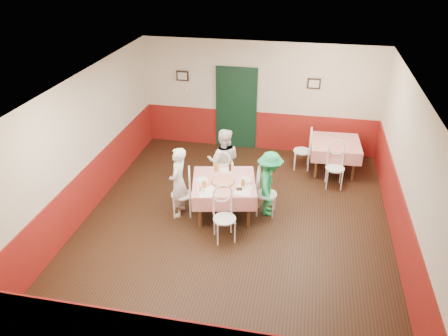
% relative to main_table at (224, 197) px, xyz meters
% --- Properties ---
extents(floor, '(7.00, 7.00, 0.00)m').
position_rel_main_table_xyz_m(floor, '(0.29, -0.26, -0.38)').
color(floor, black).
rests_on(floor, ground).
extents(ceiling, '(7.00, 7.00, 0.00)m').
position_rel_main_table_xyz_m(ceiling, '(0.29, -0.26, 2.42)').
color(ceiling, white).
rests_on(ceiling, back_wall).
extents(back_wall, '(6.00, 0.10, 2.80)m').
position_rel_main_table_xyz_m(back_wall, '(0.29, 3.24, 1.02)').
color(back_wall, beige).
rests_on(back_wall, ground).
extents(front_wall, '(6.00, 0.10, 2.80)m').
position_rel_main_table_xyz_m(front_wall, '(0.29, -3.76, 1.02)').
color(front_wall, beige).
rests_on(front_wall, ground).
extents(left_wall, '(0.10, 7.00, 2.80)m').
position_rel_main_table_xyz_m(left_wall, '(-2.71, -0.26, 1.02)').
color(left_wall, beige).
rests_on(left_wall, ground).
extents(right_wall, '(0.10, 7.00, 2.80)m').
position_rel_main_table_xyz_m(right_wall, '(3.29, -0.26, 1.02)').
color(right_wall, beige).
rests_on(right_wall, ground).
extents(wainscot_back, '(6.00, 0.03, 1.00)m').
position_rel_main_table_xyz_m(wainscot_back, '(0.29, 3.22, 0.12)').
color(wainscot_back, maroon).
rests_on(wainscot_back, ground).
extents(wainscot_left, '(0.03, 7.00, 1.00)m').
position_rel_main_table_xyz_m(wainscot_left, '(-2.70, -0.26, 0.12)').
color(wainscot_left, maroon).
rests_on(wainscot_left, ground).
extents(wainscot_right, '(0.03, 7.00, 1.00)m').
position_rel_main_table_xyz_m(wainscot_right, '(3.27, -0.26, 0.12)').
color(wainscot_right, maroon).
rests_on(wainscot_right, ground).
extents(door, '(0.96, 0.06, 2.10)m').
position_rel_main_table_xyz_m(door, '(-0.31, 3.19, 0.68)').
color(door, black).
rests_on(door, ground).
extents(picture_left, '(0.32, 0.03, 0.26)m').
position_rel_main_table_xyz_m(picture_left, '(-1.71, 3.19, 1.48)').
color(picture_left, black).
rests_on(picture_left, back_wall).
extents(picture_right, '(0.32, 0.03, 0.26)m').
position_rel_main_table_xyz_m(picture_right, '(1.59, 3.19, 1.48)').
color(picture_right, black).
rests_on(picture_right, back_wall).
extents(thermostat, '(0.10, 0.03, 0.10)m').
position_rel_main_table_xyz_m(thermostat, '(-1.61, 3.19, 1.12)').
color(thermostat, white).
rests_on(thermostat, back_wall).
extents(main_table, '(1.45, 1.45, 0.77)m').
position_rel_main_table_xyz_m(main_table, '(0.00, 0.00, 0.00)').
color(main_table, red).
rests_on(main_table, ground).
extents(second_table, '(1.17, 1.17, 0.77)m').
position_rel_main_table_xyz_m(second_table, '(2.21, 2.30, 0.00)').
color(second_table, red).
rests_on(second_table, ground).
extents(chair_left, '(0.52, 0.52, 0.90)m').
position_rel_main_table_xyz_m(chair_left, '(-0.83, -0.18, 0.08)').
color(chair_left, white).
rests_on(chair_left, ground).
extents(chair_right, '(0.42, 0.42, 0.90)m').
position_rel_main_table_xyz_m(chair_right, '(0.83, 0.18, 0.08)').
color(chair_right, white).
rests_on(chair_right, ground).
extents(chair_far, '(0.42, 0.42, 0.90)m').
position_rel_main_table_xyz_m(chair_far, '(-0.18, 0.83, 0.08)').
color(chair_far, white).
rests_on(chair_far, ground).
extents(chair_near, '(0.55, 0.55, 0.90)m').
position_rel_main_table_xyz_m(chair_near, '(0.18, -0.83, 0.08)').
color(chair_near, white).
rests_on(chair_near, ground).
extents(chair_second_a, '(0.44, 0.44, 0.90)m').
position_rel_main_table_xyz_m(chair_second_a, '(1.46, 2.30, 0.08)').
color(chair_second_a, white).
rests_on(chair_second_a, ground).
extents(chair_second_b, '(0.44, 0.44, 0.90)m').
position_rel_main_table_xyz_m(chair_second_b, '(2.21, 1.55, 0.08)').
color(chair_second_b, white).
rests_on(chair_second_b, ground).
extents(pizza, '(0.53, 0.53, 0.03)m').
position_rel_main_table_xyz_m(pizza, '(-0.01, -0.05, 0.40)').
color(pizza, '#B74723').
rests_on(pizza, main_table).
extents(plate_left, '(0.30, 0.30, 0.01)m').
position_rel_main_table_xyz_m(plate_left, '(-0.44, -0.06, 0.39)').
color(plate_left, white).
rests_on(plate_left, main_table).
extents(plate_right, '(0.30, 0.30, 0.01)m').
position_rel_main_table_xyz_m(plate_right, '(0.41, 0.10, 0.39)').
color(plate_right, white).
rests_on(plate_right, main_table).
extents(plate_far, '(0.30, 0.30, 0.01)m').
position_rel_main_table_xyz_m(plate_far, '(-0.06, 0.41, 0.39)').
color(plate_far, white).
rests_on(plate_far, main_table).
extents(glass_a, '(0.08, 0.08, 0.13)m').
position_rel_main_table_xyz_m(glass_a, '(-0.32, -0.32, 0.45)').
color(glass_a, '#BF7219').
rests_on(glass_a, main_table).
extents(glass_b, '(0.09, 0.09, 0.14)m').
position_rel_main_table_xyz_m(glass_b, '(0.39, -0.12, 0.45)').
color(glass_b, '#BF7219').
rests_on(glass_b, main_table).
extents(glass_c, '(0.09, 0.09, 0.14)m').
position_rel_main_table_xyz_m(glass_c, '(-0.24, 0.38, 0.45)').
color(glass_c, '#BF7219').
rests_on(glass_c, main_table).
extents(beer_bottle, '(0.07, 0.07, 0.20)m').
position_rel_main_table_xyz_m(beer_bottle, '(0.04, 0.41, 0.49)').
color(beer_bottle, '#381C0A').
rests_on(beer_bottle, main_table).
extents(shaker_a, '(0.04, 0.04, 0.09)m').
position_rel_main_table_xyz_m(shaker_a, '(-0.35, -0.48, 0.43)').
color(shaker_a, silver).
rests_on(shaker_a, main_table).
extents(shaker_b, '(0.04, 0.04, 0.09)m').
position_rel_main_table_xyz_m(shaker_b, '(-0.29, -0.52, 0.43)').
color(shaker_b, silver).
rests_on(shaker_b, main_table).
extents(shaker_c, '(0.04, 0.04, 0.09)m').
position_rel_main_table_xyz_m(shaker_c, '(-0.36, -0.48, 0.43)').
color(shaker_c, '#B23319').
rests_on(shaker_c, main_table).
extents(menu_left, '(0.42, 0.48, 0.00)m').
position_rel_main_table_xyz_m(menu_left, '(-0.25, -0.46, 0.39)').
color(menu_left, white).
rests_on(menu_left, main_table).
extents(menu_right, '(0.30, 0.40, 0.00)m').
position_rel_main_table_xyz_m(menu_right, '(0.43, -0.27, 0.39)').
color(menu_right, white).
rests_on(menu_right, main_table).
extents(wallet, '(0.13, 0.11, 0.02)m').
position_rel_main_table_xyz_m(wallet, '(0.35, -0.26, 0.40)').
color(wallet, black).
rests_on(wallet, main_table).
extents(diner_left, '(0.37, 0.55, 1.47)m').
position_rel_main_table_xyz_m(diner_left, '(-0.88, -0.19, 0.36)').
color(diner_left, gray).
rests_on(diner_left, ground).
extents(diner_far, '(0.78, 0.65, 1.47)m').
position_rel_main_table_xyz_m(diner_far, '(-0.19, 0.88, 0.36)').
color(diner_far, gray).
rests_on(diner_far, ground).
extents(diner_right, '(0.59, 0.93, 1.37)m').
position_rel_main_table_xyz_m(diner_right, '(0.88, 0.19, 0.31)').
color(diner_right, gray).
rests_on(diner_right, ground).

